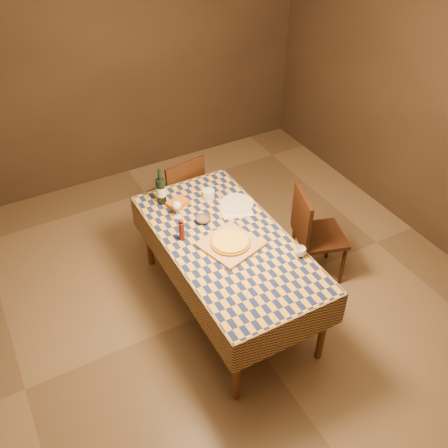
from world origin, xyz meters
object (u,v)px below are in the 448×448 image
object	(u,v)px
dining_table	(227,247)
bowl	(203,220)
cutting_board	(230,244)
white_plate	(237,204)
pizza	(230,242)
chair_far	(180,193)
chair_right	(312,231)
wine_bottle	(161,191)

from	to	relation	value
dining_table	bowl	bearing A→B (deg)	100.96
cutting_board	white_plate	bearing A→B (deg)	54.49
dining_table	cutting_board	size ratio (longest dim) A/B	4.60
pizza	chair_far	xyz separation A→B (m)	(0.09, 1.15, -0.29)
bowl	chair_far	size ratio (longest dim) A/B	0.14
white_plate	chair_right	bearing A→B (deg)	-34.70
cutting_board	pizza	distance (m)	0.03
pizza	chair_right	world-z (taller)	chair_right
cutting_board	wine_bottle	bearing A→B (deg)	107.07
chair_far	chair_right	distance (m)	1.35
dining_table	chair_right	world-z (taller)	chair_right
wine_bottle	white_plate	size ratio (longest dim) A/B	1.16
bowl	wine_bottle	bearing A→B (deg)	115.09
chair_far	pizza	bearing A→B (deg)	-94.46
cutting_board	white_plate	xyz separation A→B (m)	(0.32, 0.44, -0.00)
chair_far	chair_right	xyz separation A→B (m)	(0.78, -1.10, 0.00)
cutting_board	pizza	xyz separation A→B (m)	(-0.00, 0.00, 0.03)
cutting_board	chair_far	world-z (taller)	chair_far
wine_bottle	chair_right	bearing A→B (deg)	-33.10
white_plate	bowl	bearing A→B (deg)	-168.85
bowl	chair_far	world-z (taller)	chair_far
cutting_board	bowl	bearing A→B (deg)	97.30
bowl	wine_bottle	world-z (taller)	wine_bottle
cutting_board	chair_right	world-z (taller)	chair_right
cutting_board	white_plate	world-z (taller)	cutting_board
cutting_board	white_plate	distance (m)	0.54
pizza	white_plate	xyz separation A→B (m)	(0.32, 0.44, -0.03)
chair_far	chair_right	bearing A→B (deg)	-54.49
dining_table	wine_bottle	bearing A→B (deg)	109.40
cutting_board	white_plate	size ratio (longest dim) A/B	1.39
bowl	chair_right	bearing A→B (deg)	-18.80
bowl	cutting_board	bearing A→B (deg)	-82.70
chair_right	wine_bottle	bearing A→B (deg)	146.90
pizza	chair_right	bearing A→B (deg)	3.83
cutting_board	chair_right	bearing A→B (deg)	3.83
pizza	chair_far	size ratio (longest dim) A/B	0.43
dining_table	chair_far	distance (m)	1.10
wine_bottle	white_plate	xyz separation A→B (m)	(0.56, -0.34, -0.12)
dining_table	white_plate	bearing A→B (deg)	50.73
chair_far	dining_table	bearing A→B (deg)	-94.18
bowl	wine_bottle	xyz separation A→B (m)	(-0.19, 0.41, 0.11)
pizza	dining_table	bearing A→B (deg)	81.17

